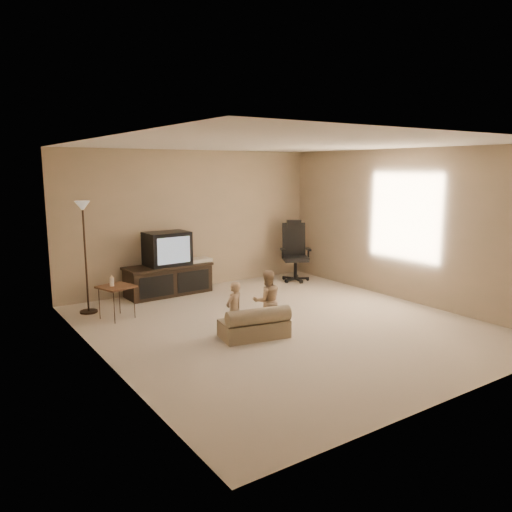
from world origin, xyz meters
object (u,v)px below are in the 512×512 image
at_px(office_chair, 295,259).
at_px(side_table, 116,287).
at_px(floor_lamp, 84,232).
at_px(toddler_right, 267,301).
at_px(tv_stand, 168,269).
at_px(toddler_left, 234,311).
at_px(child_sofa, 255,325).

relative_size(office_chair, side_table, 1.77).
height_order(floor_lamp, toddler_right, floor_lamp).
xyz_separation_m(tv_stand, office_chair, (2.51, -0.37, -0.03)).
bearing_deg(side_table, office_chair, 8.15).
height_order(side_table, toddler_left, toddler_left).
distance_m(office_chair, toddler_right, 3.13).
bearing_deg(office_chair, toddler_left, -112.65).
bearing_deg(side_table, tv_stand, 36.20).
height_order(office_chair, floor_lamp, floor_lamp).
relative_size(side_table, toddler_left, 0.87).
xyz_separation_m(tv_stand, toddler_right, (0.29, -2.58, -0.04)).
bearing_deg(tv_stand, office_chair, -10.34).
relative_size(office_chair, toddler_left, 1.54).
xyz_separation_m(office_chair, floor_lamp, (-4.00, 0.01, 0.82)).
xyz_separation_m(floor_lamp, toddler_right, (1.78, -2.22, -0.83)).
relative_size(side_table, floor_lamp, 0.39).
distance_m(office_chair, toddler_left, 3.58).
xyz_separation_m(tv_stand, child_sofa, (-0.01, -2.73, -0.28)).
distance_m(tv_stand, child_sofa, 2.75).
distance_m(side_table, toddler_right, 2.26).
bearing_deg(floor_lamp, office_chair, -0.12).
distance_m(floor_lamp, toddler_left, 2.72).
distance_m(tv_stand, floor_lamp, 1.73).
xyz_separation_m(office_chair, toddler_left, (-2.78, -2.26, -0.04)).
relative_size(office_chair, floor_lamp, 0.69).
height_order(office_chair, toddler_left, office_chair).
relative_size(tv_stand, toddler_right, 1.86).
height_order(child_sofa, toddler_left, toddler_left).
bearing_deg(floor_lamp, toddler_left, -61.61).
height_order(office_chair, toddler_right, office_chair).
bearing_deg(toddler_left, child_sofa, 138.31).
height_order(side_table, child_sofa, side_table).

